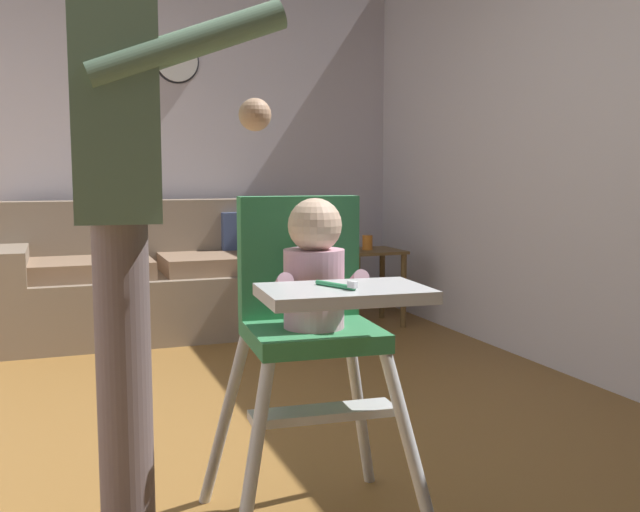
{
  "coord_description": "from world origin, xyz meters",
  "views": [
    {
      "loc": [
        -0.29,
        -2.44,
        1.04
      ],
      "look_at": [
        0.41,
        -0.57,
        0.81
      ],
      "focal_mm": 40.57,
      "sensor_mm": 36.0,
      "label": 1
    }
  ],
  "objects_px": {
    "high_chair": "(312,300)",
    "side_table": "(370,270)",
    "couch": "(156,282)",
    "wall_clock": "(177,61)",
    "adult_standing": "(121,210)",
    "sippy_cup": "(367,243)"
  },
  "relations": [
    {
      "from": "high_chair",
      "to": "side_table",
      "type": "distance_m",
      "value": 2.95
    },
    {
      "from": "high_chair",
      "to": "side_table",
      "type": "relative_size",
      "value": 1.88
    },
    {
      "from": "couch",
      "to": "wall_clock",
      "type": "bearing_deg",
      "value": 152.7
    },
    {
      "from": "high_chair",
      "to": "wall_clock",
      "type": "distance_m",
      "value": 3.55
    },
    {
      "from": "couch",
      "to": "adult_standing",
      "type": "bearing_deg",
      "value": -8.96
    },
    {
      "from": "adult_standing",
      "to": "high_chair",
      "type": "bearing_deg",
      "value": 0.21
    },
    {
      "from": "side_table",
      "to": "wall_clock",
      "type": "distance_m",
      "value": 2.01
    },
    {
      "from": "high_chair",
      "to": "side_table",
      "type": "height_order",
      "value": "high_chair"
    },
    {
      "from": "high_chair",
      "to": "adult_standing",
      "type": "height_order",
      "value": "adult_standing"
    },
    {
      "from": "side_table",
      "to": "couch",
      "type": "bearing_deg",
      "value": 169.26
    },
    {
      "from": "high_chair",
      "to": "sippy_cup",
      "type": "bearing_deg",
      "value": 157.03
    },
    {
      "from": "side_table",
      "to": "wall_clock",
      "type": "bearing_deg",
      "value": 147.54
    },
    {
      "from": "couch",
      "to": "sippy_cup",
      "type": "bearing_deg",
      "value": 79.09
    },
    {
      "from": "side_table",
      "to": "sippy_cup",
      "type": "xyz_separation_m",
      "value": [
        -0.02,
        0.0,
        0.19
      ]
    },
    {
      "from": "high_chair",
      "to": "sippy_cup",
      "type": "height_order",
      "value": "high_chair"
    },
    {
      "from": "sippy_cup",
      "to": "wall_clock",
      "type": "bearing_deg",
      "value": 147.01
    },
    {
      "from": "sippy_cup",
      "to": "adult_standing",
      "type": "bearing_deg",
      "value": -125.66
    },
    {
      "from": "couch",
      "to": "high_chair",
      "type": "xyz_separation_m",
      "value": [
        0.06,
        -2.88,
        0.35
      ]
    },
    {
      "from": "high_chair",
      "to": "sippy_cup",
      "type": "distance_m",
      "value": 2.93
    },
    {
      "from": "high_chair",
      "to": "adult_standing",
      "type": "bearing_deg",
      "value": -90.44
    },
    {
      "from": "sippy_cup",
      "to": "wall_clock",
      "type": "distance_m",
      "value": 1.86
    },
    {
      "from": "couch",
      "to": "side_table",
      "type": "relative_size",
      "value": 3.7
    }
  ]
}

